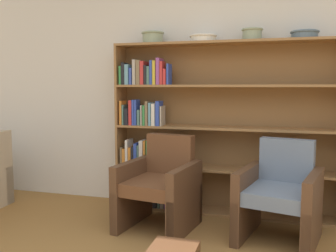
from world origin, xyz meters
TOP-DOWN VIEW (x-y plane):
  - wall_back at (0.00, 2.67)m, footprint 12.00×0.06m
  - bookshelf at (-0.34, 2.50)m, footprint 2.36×0.30m
  - bowl_sage at (-0.89, 2.48)m, footprint 0.24×0.24m
  - bowl_brass at (-0.34, 2.48)m, footprint 0.29×0.29m
  - bowl_cream at (0.15, 2.48)m, footprint 0.21×0.21m
  - bowl_stoneware at (0.65, 2.48)m, footprint 0.27×0.27m
  - armchair_leather at (-0.64, 1.93)m, footprint 0.75×0.78m
  - armchair_cushioned at (0.46, 1.93)m, footprint 0.78×0.81m

SIDE VIEW (x-z plane):
  - armchair_leather at x=-0.64m, z-range -0.04..0.83m
  - armchair_cushioned at x=0.46m, z-range -0.04..0.83m
  - bookshelf at x=-0.34m, z-range -0.02..1.79m
  - wall_back at x=0.00m, z-range 0.00..2.75m
  - bowl_brass at x=-0.34m, z-range 1.81..1.88m
  - bowl_stoneware at x=0.65m, z-range 1.81..1.88m
  - bowl_cream at x=0.15m, z-range 1.81..1.93m
  - bowl_sage at x=-0.89m, z-range 1.81..1.93m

